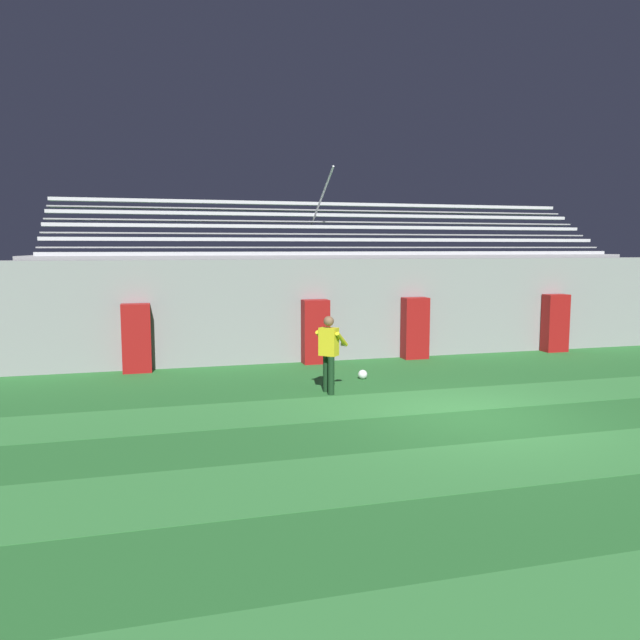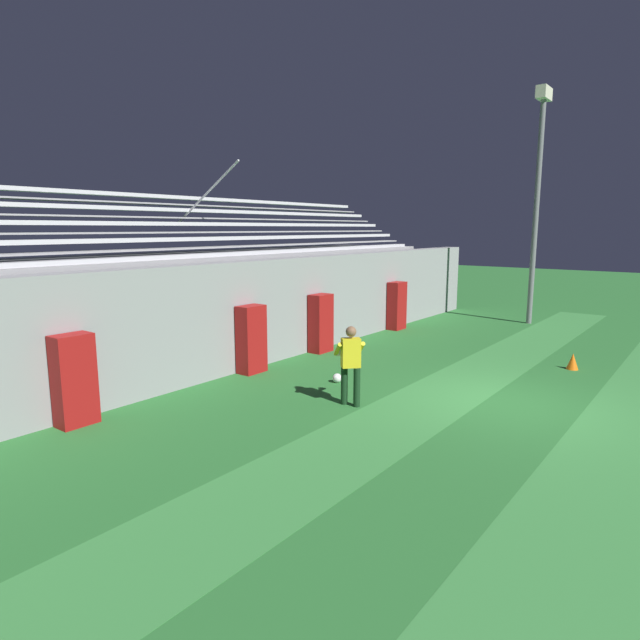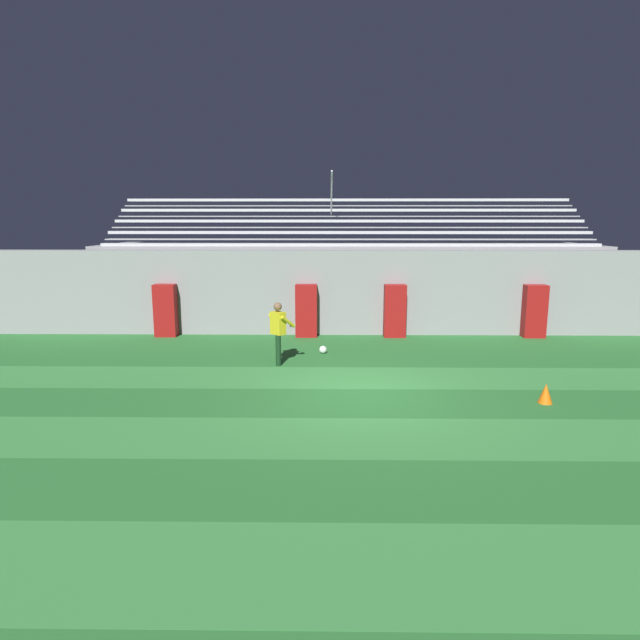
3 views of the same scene
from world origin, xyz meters
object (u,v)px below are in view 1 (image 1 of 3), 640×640
padding_pillar_gate_right (415,328)px  padding_pillar_far_left (136,338)px  padding_pillar_gate_left (316,332)px  padding_pillar_far_right (555,323)px  soccer_ball (363,374)px  goalkeeper (329,349)px

padding_pillar_gate_right → padding_pillar_far_left: bearing=180.0°
padding_pillar_gate_left → padding_pillar_far_right: size_ratio=1.00×
padding_pillar_gate_left → soccer_ball: 2.46m
soccer_ball → padding_pillar_far_left: bearing=156.4°
goalkeeper → soccer_ball: goalkeeper is taller
padding_pillar_gate_right → soccer_ball: padding_pillar_gate_right is taller
padding_pillar_gate_left → padding_pillar_gate_right: size_ratio=1.00×
goalkeeper → padding_pillar_far_right: bearing=23.1°
goalkeeper → soccer_ball: bearing=44.9°
padding_pillar_gate_right → soccer_ball: 3.34m
padding_pillar_far_right → padding_pillar_far_left: bearing=180.0°
padding_pillar_far_right → soccer_ball: 7.29m
padding_pillar_far_left → soccer_ball: padding_pillar_far_left is taller
padding_pillar_far_right → goalkeeper: padding_pillar_far_right is taller
padding_pillar_far_left → padding_pillar_gate_right: bearing=0.0°
soccer_ball → goalkeeper: bearing=-135.1°
padding_pillar_gate_left → soccer_ball: (0.57, -2.27, -0.75)m
padding_pillar_far_right → padding_pillar_gate_right: bearing=180.0°
padding_pillar_far_right → goalkeeper: (-8.06, -3.44, 0.09)m
padding_pillar_far_left → goalkeeper: bearing=-40.4°
padding_pillar_gate_right → goalkeeper: 4.91m
padding_pillar_gate_right → padding_pillar_far_right: (4.55, 0.00, 0.00)m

